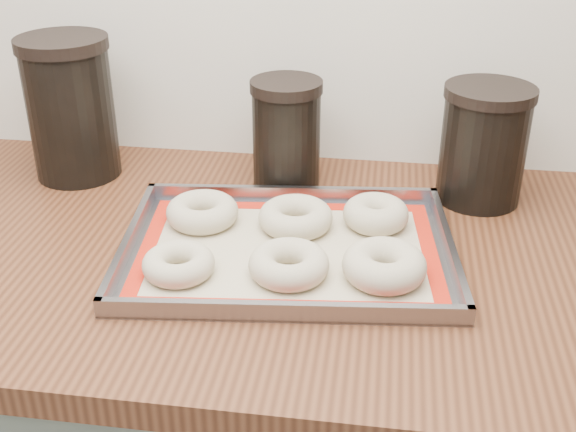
% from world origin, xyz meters
% --- Properties ---
extents(countertop, '(3.06, 0.68, 0.04)m').
position_xyz_m(countertop, '(0.00, 1.68, 0.88)').
color(countertop, brown).
rests_on(countertop, cabinet).
extents(baking_tray, '(0.49, 0.38, 0.03)m').
position_xyz_m(baking_tray, '(0.00, 1.66, 0.91)').
color(baking_tray, gray).
rests_on(baking_tray, countertop).
extents(baking_mat, '(0.45, 0.33, 0.00)m').
position_xyz_m(baking_mat, '(0.00, 1.66, 0.90)').
color(baking_mat, '#C6B793').
rests_on(baking_mat, baking_tray).
extents(bagel_front_left, '(0.11, 0.11, 0.03)m').
position_xyz_m(bagel_front_left, '(-0.13, 1.57, 0.92)').
color(bagel_front_left, '#C0B295').
rests_on(bagel_front_left, baking_mat).
extents(bagel_front_mid, '(0.14, 0.14, 0.04)m').
position_xyz_m(bagel_front_mid, '(0.01, 1.59, 0.92)').
color(bagel_front_mid, '#C0B295').
rests_on(bagel_front_mid, baking_mat).
extents(bagel_front_right, '(0.11, 0.11, 0.04)m').
position_xyz_m(bagel_front_right, '(0.14, 1.60, 0.93)').
color(bagel_front_right, '#C0B295').
rests_on(bagel_front_right, baking_mat).
extents(bagel_back_left, '(0.13, 0.13, 0.04)m').
position_xyz_m(bagel_back_left, '(-0.14, 1.72, 0.92)').
color(bagel_back_left, '#C0B295').
rests_on(bagel_back_left, baking_mat).
extents(bagel_back_mid, '(0.11, 0.11, 0.04)m').
position_xyz_m(bagel_back_mid, '(0.00, 1.72, 0.92)').
color(bagel_back_mid, '#C0B295').
rests_on(bagel_back_mid, baking_mat).
extents(bagel_back_right, '(0.12, 0.12, 0.04)m').
position_xyz_m(bagel_back_right, '(0.12, 1.75, 0.92)').
color(bagel_back_right, '#C0B295').
rests_on(bagel_back_right, baking_mat).
extents(canister_left, '(0.15, 0.15, 0.24)m').
position_xyz_m(canister_left, '(-0.40, 1.87, 1.02)').
color(canister_left, black).
rests_on(canister_left, countertop).
extents(canister_mid, '(0.12, 0.12, 0.18)m').
position_xyz_m(canister_mid, '(-0.03, 1.88, 0.99)').
color(canister_mid, black).
rests_on(canister_mid, countertop).
extents(canister_right, '(0.14, 0.14, 0.19)m').
position_xyz_m(canister_right, '(0.28, 1.87, 0.99)').
color(canister_right, black).
rests_on(canister_right, countertop).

